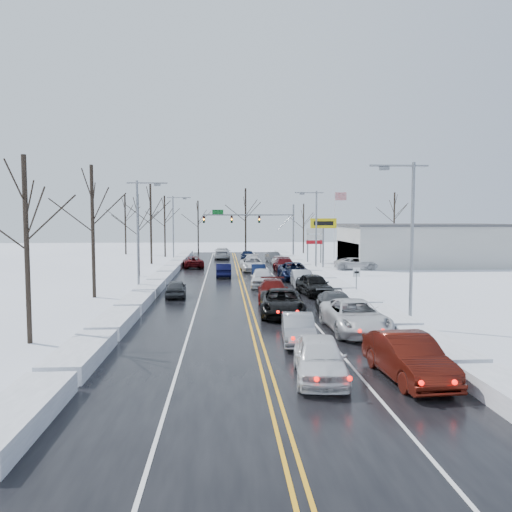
{
  "coord_description": "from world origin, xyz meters",
  "views": [
    {
      "loc": [
        -1.64,
        -44.29,
        6.01
      ],
      "look_at": [
        1.34,
        1.91,
        2.5
      ],
      "focal_mm": 35.0,
      "sensor_mm": 36.0,
      "label": 1
    }
  ],
  "objects": [
    {
      "name": "parked_car_2",
      "position": [
        14.92,
        22.12,
        0.0
      ],
      "size": [
        1.97,
        4.48,
        1.5
      ],
      "primitive_type": "imported",
      "rotation": [
        0.0,
        0.0,
        3.19
      ],
      "color": "black",
      "rests_on": "ground"
    },
    {
      "name": "parked_car_1",
      "position": [
        17.19,
        15.98,
        0.0
      ],
      "size": [
        2.45,
        5.5,
        1.57
      ],
      "primitive_type": "imported",
      "rotation": [
        0.0,
        0.0,
        0.05
      ],
      "color": "#4E0A0E",
      "rests_on": "ground"
    },
    {
      "name": "queued_car_12",
      "position": [
        5.36,
        -6.13,
        0.0
      ],
      "size": [
        2.61,
        5.18,
        1.69
      ],
      "primitive_type": "imported",
      "rotation": [
        0.0,
        0.0,
        0.13
      ],
      "color": "black",
      "rests_on": "ground"
    },
    {
      "name": "queued_car_2",
      "position": [
        1.93,
        -13.83,
        0.0
      ],
      "size": [
        3.0,
        5.9,
        1.6
      ],
      "primitive_type": "imported",
      "rotation": [
        0.0,
        0.0,
        -0.06
      ],
      "color": "black",
      "rests_on": "ground"
    },
    {
      "name": "oncoming_car_3",
      "position": [
        -5.33,
        -6.19,
        0.0
      ],
      "size": [
        1.79,
        3.96,
        1.32
      ],
      "primitive_type": "imported",
      "rotation": [
        0.0,
        0.0,
        3.2
      ],
      "color": "#393B3E",
      "rests_on": "ground"
    },
    {
      "name": "snow_bank_right",
      "position": [
        7.6,
        2.0,
        0.0
      ],
      "size": [
        1.72,
        72.0,
        0.72
      ],
      "primitive_type": "cube",
      "color": "silver",
      "rests_on": "ground"
    },
    {
      "name": "queued_car_4",
      "position": [
        1.68,
        -1.17,
        0.0
      ],
      "size": [
        2.37,
        5.06,
        1.67
      ],
      "primitive_type": "imported",
      "rotation": [
        0.0,
        0.0,
        -0.08
      ],
      "color": "white",
      "rests_on": "ground"
    },
    {
      "name": "tree_left_c",
      "position": [
        -10.5,
        8.0,
        5.94
      ],
      "size": [
        3.4,
        3.4,
        8.5
      ],
      "color": "#2D231C",
      "rests_on": "ground"
    },
    {
      "name": "tree_left_e",
      "position": [
        -10.8,
        34.0,
        6.64
      ],
      "size": [
        3.8,
        3.8,
        9.5
      ],
      "color": "#2D231C",
      "rests_on": "ground"
    },
    {
      "name": "tree_left_b",
      "position": [
        -11.5,
        -6.0,
        6.99
      ],
      "size": [
        4.0,
        4.0,
        10.0
      ],
      "color": "#2D231C",
      "rests_on": "ground"
    },
    {
      "name": "parked_car_0",
      "position": [
        13.85,
        13.0,
        0.0
      ],
      "size": [
        5.24,
        2.62,
        1.43
      ],
      "primitive_type": "imported",
      "rotation": [
        0.0,
        0.0,
        1.52
      ],
      "color": "silver",
      "rests_on": "ground"
    },
    {
      "name": "traffic_signal_mast",
      "position": [
        3.45,
        27.99,
        5.48
      ],
      "size": [
        13.28,
        0.39,
        8.0
      ],
      "color": "slate",
      "rests_on": "ground"
    },
    {
      "name": "oncoming_car_0",
      "position": [
        -1.69,
        6.54,
        0.0
      ],
      "size": [
        1.56,
        4.33,
        1.42
      ],
      "primitive_type": "imported",
      "rotation": [
        0.0,
        0.0,
        3.16
      ],
      "color": "black",
      "rests_on": "ground"
    },
    {
      "name": "queued_car_9",
      "position": [
        5.19,
        -26.47,
        0.0
      ],
      "size": [
        2.16,
        5.24,
        1.69
      ],
      "primitive_type": "imported",
      "rotation": [
        0.0,
        0.0,
        0.07
      ],
      "color": "#451009",
      "rests_on": "ground"
    },
    {
      "name": "queued_car_11",
      "position": [
        5.24,
        -14.37,
        0.0
      ],
      "size": [
        2.07,
        5.0,
        1.44
      ],
      "primitive_type": "imported",
      "rotation": [
        0.0,
        0.0,
        -0.01
      ],
      "color": "#3D3F42",
      "rests_on": "ground"
    },
    {
      "name": "queued_car_10",
      "position": [
        5.25,
        -18.65,
        0.0
      ],
      "size": [
        2.86,
        6.07,
        1.68
      ],
      "primitive_type": "imported",
      "rotation": [
        0.0,
        0.0,
        0.01
      ],
      "color": "silver",
      "rests_on": "ground"
    },
    {
      "name": "queued_car_1",
      "position": [
        1.92,
        -20.77,
        0.0
      ],
      "size": [
        1.78,
        4.3,
        1.39
      ],
      "primitive_type": "imported",
      "rotation": [
        0.0,
        0.0,
        -0.07
      ],
      "color": "gray",
      "rests_on": "ground"
    },
    {
      "name": "tree_far_e",
      "position": [
        28.0,
        41.0,
        7.33
      ],
      "size": [
        4.2,
        4.2,
        10.5
      ],
      "color": "#2D231C",
      "rests_on": "ground"
    },
    {
      "name": "queued_car_15",
      "position": [
        5.11,
        10.68,
        0.0
      ],
      "size": [
        2.35,
        5.52,
        1.59
      ],
      "primitive_type": "imported",
      "rotation": [
        0.0,
        0.0,
        0.02
      ],
      "color": "#43080C",
      "rests_on": "ground"
    },
    {
      "name": "queued_car_13",
      "position": [
        5.11,
        -1.5,
        0.0
      ],
      "size": [
        1.72,
        4.56,
        1.49
      ],
      "primitive_type": "imported",
      "rotation": [
        0.0,
        0.0,
        -0.03
      ],
      "color": "#A5A8AD",
      "rests_on": "ground"
    },
    {
      "name": "dealership_building",
      "position": [
        23.98,
        18.0,
        2.66
      ],
      "size": [
        20.4,
        12.4,
        5.3
      ],
      "color": "#B8B8B3",
      "rests_on": "ground"
    },
    {
      "name": "queued_car_5",
      "position": [
        1.85,
        6.0,
        0.0
      ],
      "size": [
        1.48,
        4.05,
        1.32
      ],
      "primitive_type": "imported",
      "rotation": [
        0.0,
        0.0,
        -0.02
      ],
      "color": "black",
      "rests_on": "ground"
    },
    {
      "name": "oncoming_car_2",
      "position": [
        -1.88,
        29.33,
        0.0
      ],
      "size": [
        2.51,
        5.88,
        1.69
      ],
      "primitive_type": "imported",
      "rotation": [
        0.0,
        0.0,
        3.12
      ],
      "color": "silver",
      "rests_on": "ground"
    },
    {
      "name": "speed_limit_sign",
      "position": [
        8.2,
        -8.0,
        1.63
      ],
      "size": [
        0.55,
        0.09,
        2.35
      ],
      "color": "slate",
      "rests_on": "ground"
    },
    {
      "name": "queued_car_3",
      "position": [
        1.9,
        -8.58,
        0.0
      ],
      "size": [
        2.55,
        5.46,
        1.54
      ],
      "primitive_type": "imported",
      "rotation": [
        0.0,
        0.0,
        -0.08
      ],
      "color": "#530D0B",
      "rests_on": "ground"
    },
    {
      "name": "streetlight_ne",
      "position": [
        8.3,
        10.0,
        5.31
      ],
      "size": [
        3.2,
        0.25,
        9.0
      ],
      "color": "slate",
      "rests_on": "ground"
    },
    {
      "name": "tree_left_d",
      "position": [
        -11.2,
        22.0,
        7.33
      ],
      "size": [
        4.2,
        4.2,
        10.5
      ],
      "color": "#2D231C",
      "rests_on": "ground"
    },
    {
      "name": "streetlight_nw",
      "position": [
        -8.3,
        24.0,
        5.31
      ],
      "size": [
        3.2,
        0.25,
        9.0
      ],
      "color": "slate",
      "rests_on": "ground"
    },
    {
      "name": "queued_car_0",
      "position": [
        1.92,
        -26.16,
        0.0
      ],
      "size": [
        2.33,
        4.83,
        1.59
      ],
      "primitive_type": "imported",
      "rotation": [
        0.0,
        0.0,
        -0.1
      ],
      "color": "white",
      "rests_on": "ground"
    },
    {
      "name": "streetlight_sw",
      "position": [
        -8.3,
        -4.0,
        5.31
      ],
      "size": [
        3.2,
        0.25,
        9.0
      ],
      "color": "slate",
      "rests_on": "ground"
    },
    {
      "name": "used_vehicles_sign",
      "position": [
        10.5,
        22.0,
        3.32
      ],
      "size": [
        2.2,
        0.22,
        4.65
      ],
      "color": "slate",
      "rests_on": "ground"
    },
    {
      "name": "tree_far_a",
      "position": [
        -18.0,
        40.0,
        6.99
      ],
      "size": [
        4.0,
        4.0,
        10.0
      ],
      "color": "#2D231C",
      "rests_on": "ground"
    },
    {
      "name": "queued_car_8",
      "position": [
        1.61,
        24.17,
        0.0
      ],
      "size": [
        2.1,
        4.83,
        1.62
      ],
      "primitive_type": "imported",
      "rotation": [
        0.0,
        0.0,
        -0.04
      ],
      "color": "black",
      "rests_on": "ground"
    },
    {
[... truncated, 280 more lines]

